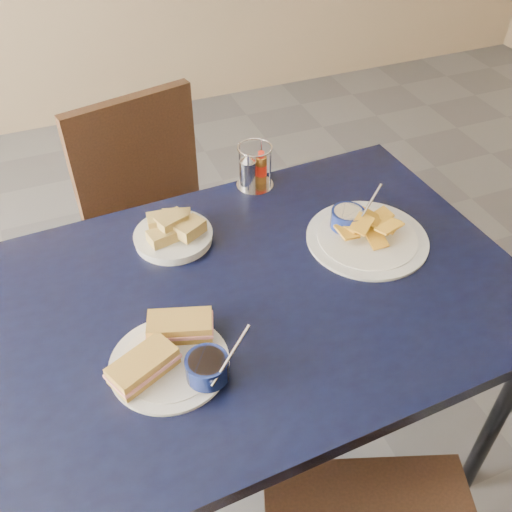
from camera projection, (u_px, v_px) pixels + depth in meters
name	position (u px, v px, depth m)	size (l,w,h in m)	color
ground	(274.00, 460.00, 1.85)	(6.00, 6.00, 0.00)	#535358
dining_table	(251.00, 308.00, 1.41)	(1.36, 0.94, 0.75)	black
chair_far	(161.00, 215.00, 1.95)	(0.52, 0.51, 0.92)	black
sandwich_plate	(173.00, 355.00, 1.20)	(0.30, 0.26, 0.12)	white
plantain_plate	(362.00, 232.00, 1.51)	(0.32, 0.32, 0.12)	white
bread_basket	(173.00, 232.00, 1.49)	(0.20, 0.20, 0.08)	white
condiment_caddy	(253.00, 170.00, 1.66)	(0.11, 0.11, 0.14)	silver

